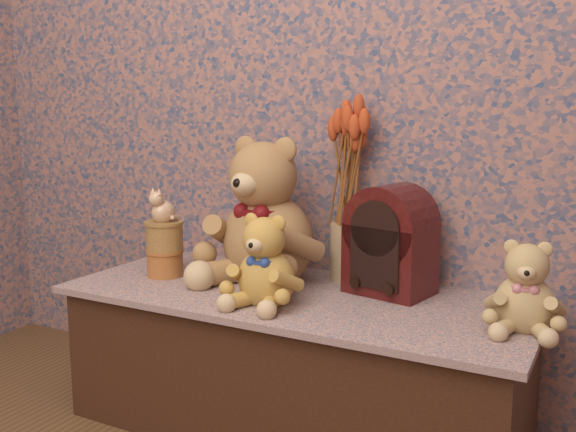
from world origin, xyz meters
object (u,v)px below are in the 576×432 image
Objects in this scene: teddy_medium at (266,256)px; biscuit_tin_lower at (165,263)px; teddy_large at (268,204)px; ceramic_vase at (347,252)px; teddy_small at (526,282)px; cat_figurine at (163,205)px; cathedral_radio at (391,239)px.

teddy_medium is 0.46m from biscuit_tin_lower.
teddy_large reaches higher than ceramic_vase.
teddy_large is at bearing 117.94° from teddy_medium.
ceramic_vase is (0.22, 0.12, -0.15)m from teddy_large.
cat_figurine is (-1.11, -0.01, 0.11)m from teddy_small.
teddy_medium is 0.46m from cat_figurine.
teddy_medium is 0.35m from ceramic_vase.
teddy_medium is 0.68m from teddy_small.
teddy_medium is at bearing -178.12° from teddy_small.
biscuit_tin_lower is at bearing -156.61° from ceramic_vase.
teddy_small is 1.12m from biscuit_tin_lower.
teddy_large is at bearing 164.87° from teddy_small.
cathedral_radio is at bearing 23.17° from cat_figurine.
teddy_large reaches higher than cat_figurine.
teddy_large reaches higher than teddy_small.
teddy_large reaches higher than teddy_medium.
teddy_small is at bearing 8.63° from teddy_medium.
teddy_large is 1.78× the size of teddy_medium.
teddy_large is 0.27m from teddy_medium.
teddy_large is at bearing -161.48° from cathedral_radio.
cat_figurine reaches higher than biscuit_tin_lower.
cathedral_radio is 1.79× the size of ceramic_vase.
cathedral_radio is at bearing 151.95° from teddy_small.
teddy_large reaches higher than biscuit_tin_lower.
teddy_small is at bearing -8.44° from cathedral_radio.
ceramic_vase is 0.61m from cat_figurine.
teddy_small is 1.12m from cat_figurine.
teddy_large is 4.27× the size of cat_figurine.
cathedral_radio is 2.79× the size of biscuit_tin_lower.
cat_figurine is at bearing -156.61° from ceramic_vase.
teddy_large is 4.21× the size of biscuit_tin_lower.
cat_figurine is at bearing -155.40° from cathedral_radio.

